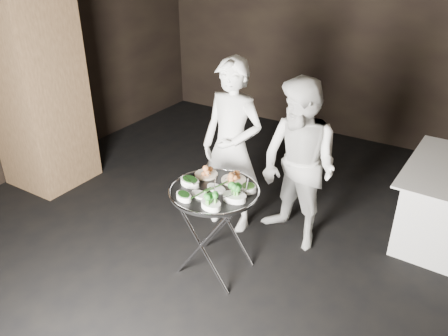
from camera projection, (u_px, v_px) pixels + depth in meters
The scene contains 17 objects.
floor at pixel (217, 265), 3.98m from camera, with size 6.00×7.00×0.05m, color black.
wall_back at pixel (356, 32), 5.93m from camera, with size 6.00×0.05×3.00m, color black.
column_left at pixel (31, 56), 4.71m from camera, with size 0.80×0.80×3.00m, color brown.
tray_stand at pixel (215, 227), 3.70m from camera, with size 0.55×0.46×0.80m.
serving_tray at pixel (214, 191), 3.54m from camera, with size 0.74×0.74×0.04m.
potato_plate_a at pixel (206, 172), 3.74m from camera, with size 0.20×0.20×0.07m.
potato_plate_b at pixel (234, 178), 3.65m from camera, with size 0.22×0.22×0.08m.
greens_bowl at pixel (248, 187), 3.50m from camera, with size 0.13×0.13×0.07m.
asparagus_plate_a at pixel (216, 188), 3.53m from camera, with size 0.21×0.15×0.04m.
asparagus_plate_b at pixel (200, 194), 3.44m from camera, with size 0.19×0.12×0.04m.
spinach_bowl_a at pixel (190, 181), 3.59m from camera, with size 0.21×0.16×0.08m.
spinach_bowl_b at pixel (184, 196), 3.40m from camera, with size 0.18×0.15×0.06m.
broccoli_bowl_a at pixel (234, 196), 3.38m from camera, with size 0.21×0.16×0.08m.
broccoli_bowl_b at pixel (211, 204), 3.29m from camera, with size 0.21×0.18×0.07m.
serving_utensils at pixel (220, 181), 3.55m from camera, with size 0.59×0.45×0.01m.
waiter_left at pixel (232, 147), 4.16m from camera, with size 0.63×0.41×1.72m, color silver.
waiter_right at pixel (299, 167), 3.92m from camera, with size 0.78×0.61×1.61m, color silver.
Camera 1 is at (1.70, -2.61, 2.61)m, focal length 35.00 mm.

